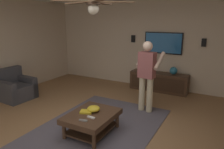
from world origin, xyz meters
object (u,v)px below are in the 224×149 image
at_px(armchair, 15,89).
at_px(vase_round, 173,71).
at_px(ceiling_fan, 93,4).
at_px(person_standing, 147,73).
at_px(coffee_table, 92,119).
at_px(remote_white, 91,117).
at_px(wall_speaker_left, 204,43).
at_px(wall_speaker_right, 133,39).
at_px(remote_grey, 83,120).
at_px(book, 86,112).
at_px(bowl, 94,109).
at_px(remote_black, 93,107).
at_px(media_console, 159,82).
at_px(tv, 163,43).

xyz_separation_m(armchair, vase_round, (2.53, -3.61, 0.38)).
bearing_deg(ceiling_fan, person_standing, -7.42).
bearing_deg(coffee_table, remote_white, -149.99).
relative_size(person_standing, wall_speaker_left, 7.45).
height_order(vase_round, wall_speaker_right, wall_speaker_right).
distance_m(remote_grey, ceiling_fan, 1.93).
relative_size(coffee_table, book, 4.55).
height_order(coffee_table, wall_speaker_left, wall_speaker_left).
bearing_deg(bowl, remote_black, 37.40).
xyz_separation_m(person_standing, bowl, (-1.36, 0.56, -0.48)).
bearing_deg(wall_speaker_left, coffee_table, 155.84).
bearing_deg(media_console, remote_white, -4.92).
distance_m(remote_white, remote_grey, 0.17).
bearing_deg(remote_white, bowl, -62.98).
bearing_deg(bowl, wall_speaker_right, 10.29).
xyz_separation_m(remote_grey, wall_speaker_right, (3.62, 0.64, 1.08)).
height_order(remote_white, wall_speaker_right, wall_speaker_right).
xyz_separation_m(coffee_table, ceiling_fan, (-0.33, -0.30, 2.03)).
distance_m(media_console, remote_grey, 3.38).
bearing_deg(person_standing, remote_grey, 169.96).
distance_m(armchair, bowl, 2.85).
distance_m(bowl, remote_grey, 0.43).
bearing_deg(book, armchair, 146.71).
bearing_deg(armchair, media_console, 40.99).
xyz_separation_m(remote_white, wall_speaker_left, (3.46, -1.39, 1.07)).
height_order(person_standing, wall_speaker_right, person_standing).
xyz_separation_m(media_console, person_standing, (-1.58, -0.17, 0.66)).
relative_size(tv, wall_speaker_right, 5.11).
distance_m(vase_round, wall_speaker_right, 1.62).
distance_m(armchair, remote_black, 2.73).
relative_size(bowl, remote_black, 1.62).
distance_m(vase_round, wall_speaker_left, 1.11).
distance_m(vase_round, ceiling_fan, 3.81).
bearing_deg(armchair, remote_black, -3.21).
xyz_separation_m(tv, remote_grey, (-3.61, 0.33, -1.00)).
relative_size(remote_black, vase_round, 0.68).
xyz_separation_m(armchair, media_console, (2.51, -3.20, -0.00)).
bearing_deg(coffee_table, ceiling_fan, -137.44).
height_order(person_standing, bowl, person_standing).
height_order(remote_white, remote_black, same).
distance_m(bowl, wall_speaker_left, 3.68).
bearing_deg(bowl, coffee_table, -168.14).
bearing_deg(coffee_table, wall_speaker_right, 10.34).
relative_size(person_standing, vase_round, 7.45).
bearing_deg(vase_round, tv, 61.59).
bearing_deg(book, person_standing, 44.19).
bearing_deg(tv, remote_black, -9.30).
relative_size(person_standing, ceiling_fan, 1.45).
height_order(vase_round, wall_speaker_left, wall_speaker_left).
distance_m(remote_white, remote_black, 0.46).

